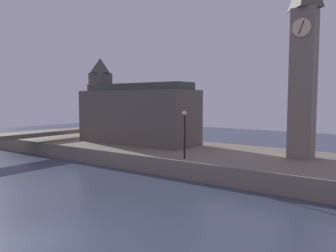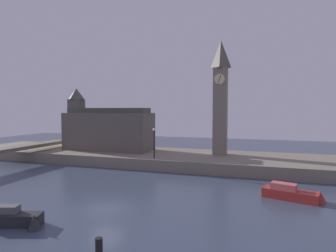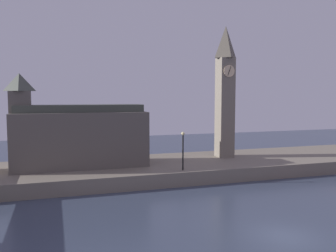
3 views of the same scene
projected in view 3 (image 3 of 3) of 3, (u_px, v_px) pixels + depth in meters
ground_plane at (285, 237)px, 23.39m from camera, size 120.00×120.00×0.00m
far_embankment at (182, 167)px, 42.30m from camera, size 70.00×12.00×1.50m
clock_tower at (225, 90)px, 44.64m from camera, size 2.11×2.17×16.45m
parliament_hall at (76, 136)px, 38.77m from camera, size 14.35×5.19×10.11m
streetlamp at (183, 146)px, 36.92m from camera, size 0.36×0.36×4.04m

